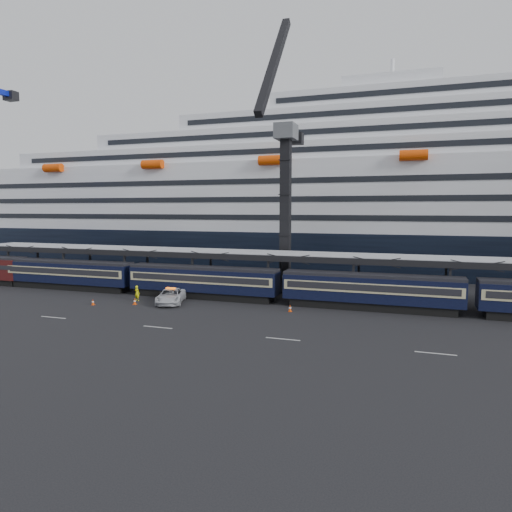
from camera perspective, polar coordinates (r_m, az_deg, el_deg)
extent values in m
plane|color=black|center=(41.85, 24.04, -9.73)|extent=(260.00, 260.00, 0.00)
cube|color=beige|center=(50.74, -23.99, -7.02)|extent=(3.00, 0.15, 0.02)
cube|color=beige|center=(43.66, -12.18, -8.69)|extent=(3.00, 0.15, 0.02)
cube|color=beige|center=(39.06, 3.37, -10.32)|extent=(3.00, 0.15, 0.02)
cube|color=beige|center=(37.86, 21.53, -11.26)|extent=(3.00, 0.15, 0.02)
cube|color=black|center=(67.47, -22.22, -3.45)|extent=(17.48, 2.40, 0.90)
cube|color=black|center=(67.21, -22.28, -1.94)|extent=(19.00, 2.80, 2.70)
cube|color=#BCB485|center=(67.17, -22.29, -1.69)|extent=(18.62, 2.92, 1.05)
cube|color=black|center=(67.16, -22.29, -1.64)|extent=(17.86, 2.98, 0.70)
cube|color=black|center=(67.03, -22.33, -0.67)|extent=(19.00, 2.50, 0.35)
cube|color=black|center=(56.55, -6.64, -4.79)|extent=(17.48, 2.40, 0.90)
cube|color=black|center=(56.24, -6.67, -2.99)|extent=(19.00, 2.80, 2.70)
cube|color=#BCB485|center=(56.20, -6.67, -2.69)|extent=(18.62, 2.92, 1.05)
cube|color=black|center=(56.19, -6.67, -2.64)|extent=(17.86, 2.98, 0.70)
cube|color=black|center=(56.03, -6.68, -1.48)|extent=(19.00, 2.50, 0.35)
cube|color=black|center=(51.41, 14.07, -6.01)|extent=(17.48, 2.40, 0.90)
cube|color=black|center=(51.08, 14.12, -4.04)|extent=(19.00, 2.80, 2.70)
cube|color=#BCB485|center=(51.03, 14.12, -3.71)|extent=(18.62, 2.92, 1.05)
cube|color=black|center=(51.02, 14.13, -3.65)|extent=(17.86, 2.98, 0.70)
cube|color=black|center=(50.84, 14.16, -2.37)|extent=(19.00, 2.50, 0.35)
cube|color=#9D9FA5|center=(54.63, 22.93, -0.35)|extent=(130.00, 6.00, 0.25)
cube|color=black|center=(51.69, 23.16, -1.03)|extent=(130.00, 0.25, 0.70)
cube|color=black|center=(57.63, 22.71, -0.34)|extent=(130.00, 0.25, 0.70)
cube|color=black|center=(76.34, -28.52, -0.99)|extent=(0.25, 0.25, 5.40)
cube|color=black|center=(80.22, -25.60, -0.55)|extent=(0.25, 0.25, 5.40)
cube|color=black|center=(69.36, -22.90, -1.36)|extent=(0.25, 0.25, 5.40)
cube|color=black|center=(73.60, -20.01, -0.85)|extent=(0.25, 0.25, 5.40)
cube|color=black|center=(63.20, -16.09, -1.79)|extent=(0.25, 0.25, 5.40)
cube|color=black|center=(67.83, -13.40, -1.20)|extent=(0.25, 0.25, 5.40)
cube|color=black|center=(58.11, -7.95, -2.27)|extent=(0.25, 0.25, 5.40)
cube|color=black|center=(63.12, -5.67, -1.60)|extent=(0.25, 0.25, 5.40)
cube|color=black|center=(54.40, 1.52, -2.78)|extent=(0.25, 0.25, 5.40)
cube|color=black|center=(59.72, 3.11, -2.00)|extent=(0.25, 0.25, 5.40)
cube|color=black|center=(52.37, 12.05, -3.25)|extent=(0.25, 0.25, 5.40)
cube|color=black|center=(57.88, 12.70, -2.39)|extent=(0.25, 0.25, 5.40)
cube|color=black|center=(52.21, 23.04, -3.62)|extent=(0.25, 0.25, 5.40)
cube|color=black|center=(57.73, 22.63, -2.73)|extent=(0.25, 0.25, 5.40)
cube|color=black|center=(86.61, 21.35, 0.60)|extent=(200.00, 28.00, 7.00)
cube|color=silver|center=(86.31, 21.59, 6.89)|extent=(190.00, 26.88, 12.00)
cube|color=silver|center=(86.82, 21.79, 11.84)|extent=(160.00, 24.64, 3.00)
cube|color=black|center=(74.55, 22.30, 12.87)|extent=(153.60, 0.12, 0.90)
cube|color=silver|center=(87.20, 21.86, 13.80)|extent=(124.00, 21.84, 3.00)
cube|color=black|center=(76.37, 22.32, 14.97)|extent=(119.04, 0.12, 0.90)
cube|color=silver|center=(87.68, 21.94, 15.74)|extent=(90.00, 19.04, 3.00)
cube|color=black|center=(78.29, 22.34, 16.96)|extent=(86.40, 0.12, 0.90)
cube|color=silver|center=(88.26, 22.02, 17.65)|extent=(56.00, 16.24, 3.00)
cube|color=black|center=(80.31, 22.37, 18.86)|extent=(53.76, 0.12, 0.90)
cube|color=silver|center=(88.81, 16.62, 19.41)|extent=(16.00, 12.00, 2.50)
cylinder|color=#E64407|center=(98.00, -24.02, 10.03)|extent=(4.00, 1.60, 1.60)
cylinder|color=#E64407|center=(84.80, -12.80, 11.11)|extent=(4.00, 1.60, 1.60)
cylinder|color=#E64407|center=(75.79, 1.86, 11.88)|extent=(4.00, 1.60, 1.60)
cylinder|color=#E64407|center=(72.58, 19.10, 11.83)|extent=(4.00, 1.60, 1.60)
cube|color=black|center=(95.98, -28.31, 17.18)|extent=(2.20, 1.60, 1.60)
cube|color=#4E5155|center=(62.07, 3.65, -3.29)|extent=(4.50, 4.50, 2.00)
cube|color=black|center=(61.27, 3.71, 5.98)|extent=(1.30, 1.30, 18.00)
cube|color=#4E5155|center=(62.10, 3.77, 15.25)|extent=(2.60, 3.20, 2.00)
cube|color=black|center=(58.23, 2.23, 22.86)|extent=(0.90, 12.26, 14.37)
cube|color=black|center=(64.50, 4.37, 14.89)|extent=(0.90, 5.04, 0.90)
cube|color=black|center=(66.89, 4.92, 14.39)|extent=(2.20, 1.60, 1.60)
imported|color=#B9BBC1|center=(53.95, -10.61, -4.95)|extent=(4.63, 6.66, 1.69)
imported|color=#E2E50C|center=(56.26, -14.65, -4.51)|extent=(0.73, 0.54, 1.84)
cube|color=#E64407|center=(55.51, -19.70, -5.76)|extent=(0.35, 0.35, 0.04)
cone|color=#E64407|center=(55.44, -19.71, -5.41)|extent=(0.29, 0.29, 0.66)
cylinder|color=white|center=(55.44, -19.71, -5.41)|extent=(0.25, 0.25, 0.11)
cube|color=#E64407|center=(54.36, -14.91, -5.85)|extent=(0.38, 0.38, 0.04)
cone|color=#E64407|center=(54.28, -14.92, -5.46)|extent=(0.32, 0.32, 0.72)
cylinder|color=white|center=(54.28, -14.92, -5.46)|extent=(0.27, 0.27, 0.12)
cube|color=#E64407|center=(49.14, 4.28, -6.92)|extent=(0.38, 0.38, 0.04)
cone|color=#E64407|center=(49.06, 4.28, -6.49)|extent=(0.32, 0.32, 0.71)
cylinder|color=white|center=(49.06, 4.28, -6.49)|extent=(0.27, 0.27, 0.12)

